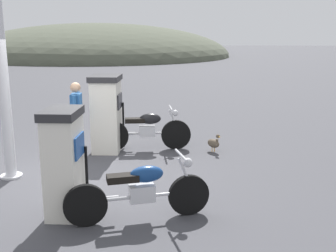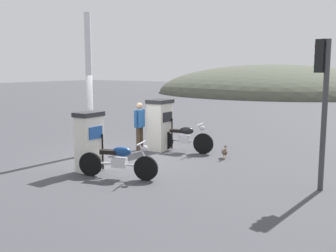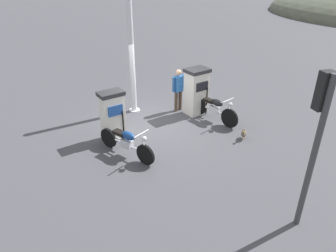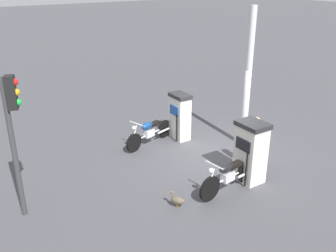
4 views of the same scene
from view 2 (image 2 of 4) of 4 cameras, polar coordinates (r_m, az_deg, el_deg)
ground_plane at (r=12.16m, az=-6.28°, el=-4.65°), size 120.00×120.00×0.00m
fuel_pump_near at (r=10.68m, az=-11.25°, el=-2.16°), size 0.54×0.75×1.58m
fuel_pump_far at (r=13.20m, az=-1.15°, el=0.22°), size 0.68×0.81×1.69m
motorcycle_near_pump at (r=9.91m, az=-7.13°, el=-4.99°), size 2.03×0.80×0.94m
motorcycle_far_pump at (r=12.91m, az=2.32°, el=-1.72°), size 2.06×0.56×0.97m
attendant_person at (r=13.20m, az=-4.13°, el=0.40°), size 0.23×0.58×1.59m
wandering_duck at (r=12.17m, az=8.17°, el=-3.67°), size 0.35×0.40×0.43m
roadside_traffic_light at (r=9.30m, az=21.40°, el=5.19°), size 0.40×0.29×3.34m
canopy_support_pole at (r=12.65m, az=-11.30°, el=5.49°), size 0.40×0.40×4.41m
distant_hill_main at (r=45.67m, az=14.77°, el=4.62°), size 25.89×23.34×6.32m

